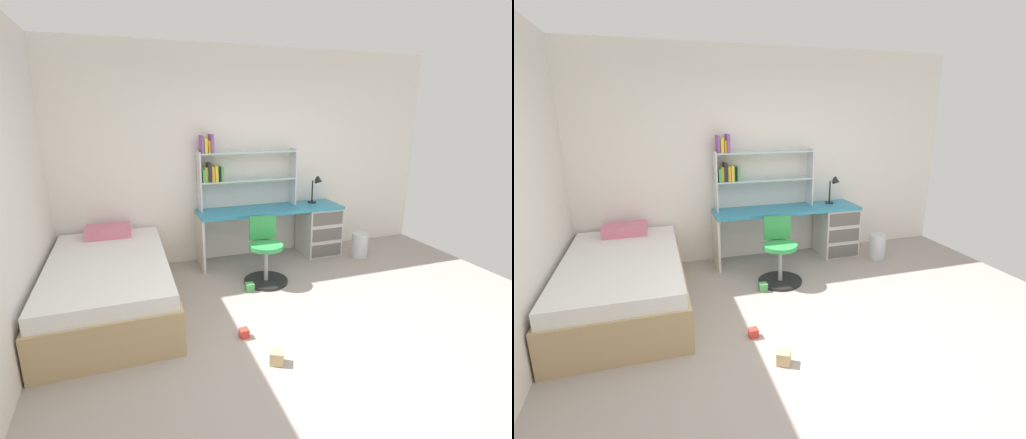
# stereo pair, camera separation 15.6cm
# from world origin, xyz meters

# --- Properties ---
(ground_plane) EXTENTS (5.62, 6.02, 0.02)m
(ground_plane) POSITION_xyz_m (0.00, 0.00, -0.01)
(ground_plane) COLOR #9E938C
(room_shell) EXTENTS (5.62, 6.02, 2.76)m
(room_shell) POSITION_xyz_m (-1.21, 1.23, 1.38)
(room_shell) COLOR white
(room_shell) RESTS_ON ground_plane
(desk) EXTENTS (1.96, 0.52, 0.72)m
(desk) POSITION_xyz_m (0.87, 2.23, 0.41)
(desk) COLOR teal
(desk) RESTS_ON ground_plane
(bookshelf_hutch) EXTENTS (1.32, 0.22, 0.97)m
(bookshelf_hutch) POSITION_xyz_m (-0.13, 2.37, 1.26)
(bookshelf_hutch) COLOR silver
(bookshelf_hutch) RESTS_ON desk
(desk_lamp) EXTENTS (0.20, 0.17, 0.38)m
(desk_lamp) POSITION_xyz_m (1.07, 2.29, 0.97)
(desk_lamp) COLOR black
(desk_lamp) RESTS_ON desk
(swivel_chair) EXTENTS (0.52, 0.52, 0.76)m
(swivel_chair) POSITION_xyz_m (0.02, 1.56, 0.30)
(swivel_chair) COLOR black
(swivel_chair) RESTS_ON ground_plane
(bed_platform) EXTENTS (1.18, 2.07, 0.66)m
(bed_platform) POSITION_xyz_m (-1.70, 1.47, 0.27)
(bed_platform) COLOR tan
(bed_platform) RESTS_ON ground_plane
(waste_bin) EXTENTS (0.22, 0.22, 0.34)m
(waste_bin) POSITION_xyz_m (1.54, 1.87, 0.17)
(waste_bin) COLOR silver
(waste_bin) RESTS_ON ground_plane
(toy_block_green_0) EXTENTS (0.09, 0.09, 0.09)m
(toy_block_green_0) POSITION_xyz_m (-0.24, 1.37, 0.04)
(toy_block_green_0) COLOR #479E51
(toy_block_green_0) RESTS_ON ground_plane
(toy_block_red_1) EXTENTS (0.08, 0.08, 0.08)m
(toy_block_red_1) POSITION_xyz_m (-0.58, 0.52, 0.04)
(toy_block_red_1) COLOR red
(toy_block_red_1) RESTS_ON ground_plane
(toy_block_natural_2) EXTENTS (0.15, 0.15, 0.11)m
(toy_block_natural_2) POSITION_xyz_m (-0.44, 0.08, 0.05)
(toy_block_natural_2) COLOR tan
(toy_block_natural_2) RESTS_ON ground_plane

